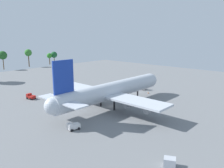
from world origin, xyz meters
TOP-DOWN VIEW (x-y plane):
  - ground_plane at (0.00, 0.00)m, footprint 236.62×236.62m
  - cargo_airplane at (-0.09, 0.00)m, footprint 59.15×50.69m
  - cargo_loader at (31.69, 7.16)m, footprint 3.71×5.43m
  - fuel_truck at (-24.14, -6.34)m, footprint 4.02×3.15m
  - maintenance_van at (-16.23, 33.69)m, footprint 3.24×4.19m
  - cargo_container_fore at (-22.16, -37.01)m, footprint 2.91×3.15m
  - safety_cone_nose at (26.62, 0.52)m, footprint 0.49×0.49m
  - tree_line_backdrop at (13.98, 129.00)m, footprint 111.29×6.86m

SIDE VIEW (x-z plane):
  - ground_plane at x=0.00m, z-range 0.00..0.00m
  - safety_cone_nose at x=26.62m, z-range 0.00..0.70m
  - cargo_container_fore at x=-22.16m, z-range 0.00..1.91m
  - fuel_truck at x=-24.14m, z-range 0.04..2.18m
  - maintenance_van at x=-16.23m, z-range -0.03..2.26m
  - cargo_loader at x=31.69m, z-range -0.05..2.49m
  - cargo_airplane at x=-0.09m, z-range -3.65..16.58m
  - tree_line_backdrop at x=13.98m, z-range 2.52..17.79m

